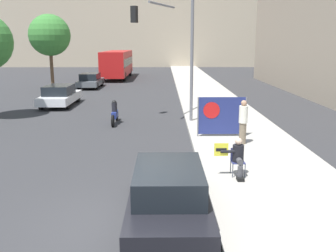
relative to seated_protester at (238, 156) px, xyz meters
The scene contains 12 objects.
ground_plane 4.29m from the seated_protester, 139.50° to the right, with size 160.00×160.00×0.00m, color #303033.
sidewalk_curb 12.33m from the seated_protester, 84.81° to the left, with size 4.38×90.00×0.17m, color #A8A399.
seated_protester is the anchor object (origin of this frame).
jogger_on_sidewalk 3.84m from the seated_protester, 76.10° to the left, with size 0.34×0.34×1.76m.
protest_banner 4.96m from the seated_protester, 87.16° to the left, with size 2.10×0.06×1.71m.
traffic_light_pole 9.62m from the seated_protester, 102.15° to the left, with size 3.22×2.99×6.13m.
parked_car_curbside 3.29m from the seated_protester, 130.14° to the right, with size 1.81×4.54×1.37m.
car_on_road_nearest 16.83m from the seated_protester, 123.03° to the left, with size 1.90×4.69×1.39m.
car_on_road_midblock 25.80m from the seated_protester, 110.52° to the left, with size 1.83×4.63×1.36m.
city_bus_on_road 34.59m from the seated_protester, 102.79° to the left, with size 2.61×11.10×3.15m.
motorcycle_on_road 9.69m from the seated_protester, 119.66° to the left, with size 0.28×2.23×1.25m.
street_tree_midblock 24.89m from the seated_protester, 118.67° to the left, with size 3.45×3.45×6.47m.
Camera 1 is at (0.97, -8.03, 4.16)m, focal length 40.00 mm.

